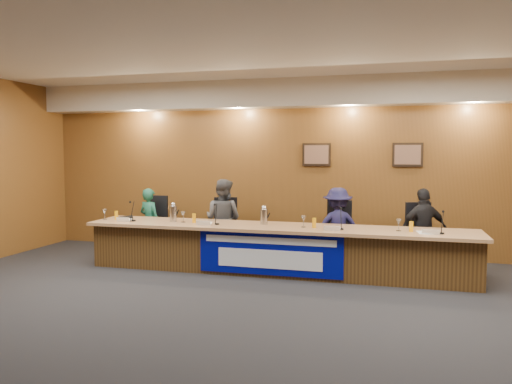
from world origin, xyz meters
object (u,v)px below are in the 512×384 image
at_px(office_chair_a, 152,228).
at_px(office_chair_c, 338,236).
at_px(banner, 269,254).
at_px(panelist_a, 150,222).
at_px(speakerphone, 128,218).
at_px(dais_body, 276,250).
at_px(office_chair_d, 423,240).
at_px(panelist_d, 424,230).
at_px(panelist_c, 337,227).
at_px(panelist_b, 223,219).
at_px(carafe_left, 173,214).
at_px(carafe_mid, 264,217).
at_px(office_chair_b, 225,231).

relative_size(office_chair_a, office_chair_c, 1.00).
relative_size(banner, panelist_a, 1.78).
relative_size(office_chair_a, speakerphone, 1.50).
relative_size(dais_body, banner, 2.73).
bearing_deg(office_chair_d, panelist_a, 161.13).
bearing_deg(panelist_d, panelist_c, -22.83).
distance_m(dais_body, panelist_a, 2.66).
xyz_separation_m(panelist_a, panelist_c, (3.44, 0.00, 0.04)).
bearing_deg(banner, panelist_c, 51.46).
distance_m(office_chair_a, office_chair_d, 4.80).
distance_m(banner, panelist_a, 2.79).
height_order(panelist_b, panelist_c, panelist_b).
bearing_deg(panelist_c, banner, 35.54).
bearing_deg(panelist_d, panelist_a, -22.83).
relative_size(office_chair_d, carafe_left, 1.84).
relative_size(dais_body, office_chair_d, 12.50).
distance_m(carafe_mid, speakerphone, 2.40).
xyz_separation_m(office_chair_a, office_chair_c, (3.44, 0.00, 0.00)).
relative_size(carafe_left, speakerphone, 0.81).
xyz_separation_m(panelist_b, carafe_mid, (0.92, -0.65, 0.16)).
bearing_deg(office_chair_d, office_chair_a, 159.94).
bearing_deg(carafe_left, office_chair_c, 18.03).
distance_m(panelist_a, panelist_b, 1.43).
xyz_separation_m(dais_body, carafe_left, (-1.72, -0.05, 0.53)).
distance_m(office_chair_a, office_chair_b, 1.43).
height_order(banner, office_chair_d, banner).
xyz_separation_m(office_chair_c, carafe_left, (-2.61, -0.85, 0.40)).
relative_size(office_chair_b, office_chair_d, 1.00).
relative_size(panelist_c, office_chair_d, 2.73).
height_order(carafe_left, carafe_mid, carafe_left).
relative_size(panelist_b, carafe_mid, 5.88).
height_order(dais_body, carafe_mid, carafe_mid).
height_order(banner, office_chair_c, banner).
relative_size(office_chair_c, carafe_mid, 1.98).
distance_m(panelist_a, office_chair_a, 0.17).
height_order(banner, panelist_b, panelist_b).
distance_m(office_chair_a, office_chair_c, 3.44).
height_order(panelist_b, carafe_left, panelist_b).
bearing_deg(carafe_mid, office_chair_d, 16.91).
xyz_separation_m(panelist_d, carafe_mid, (-2.45, -0.65, 0.21)).
height_order(panelist_c, office_chair_d, panelist_c).
relative_size(dais_body, panelist_d, 4.52).
bearing_deg(dais_body, panelist_a, 164.64).
xyz_separation_m(panelist_a, panelist_b, (1.43, 0.00, 0.10)).
distance_m(office_chair_d, speakerphone, 4.92).
bearing_deg(panelist_a, office_chair_b, -158.06).
bearing_deg(office_chair_c, panelist_a, -178.54).
bearing_deg(panelist_a, dais_body, -177.42).
bearing_deg(office_chair_b, speakerphone, -166.52).
distance_m(panelist_d, office_chair_d, 0.21).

